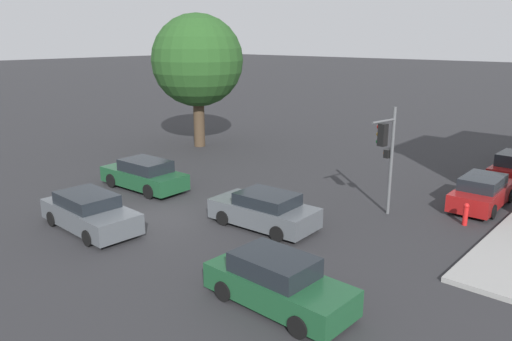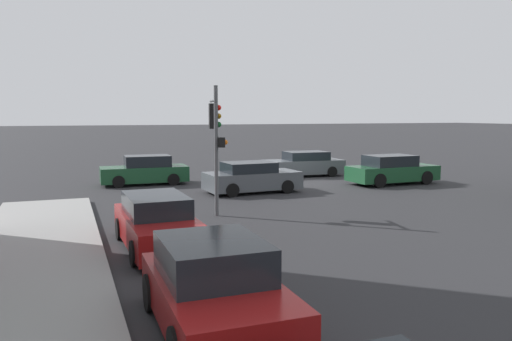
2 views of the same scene
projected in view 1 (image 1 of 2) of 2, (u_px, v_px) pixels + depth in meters
name	position (u px, v px, depth m)	size (l,w,h in m)	color
ground_plane	(153.00, 219.00, 20.51)	(300.00, 300.00, 0.00)	#28282B
street_tree	(197.00, 61.00, 32.76)	(6.04, 6.04, 8.78)	#423323
traffic_signal	(386.00, 147.00, 20.23)	(0.48, 1.62, 4.54)	#515456
crossing_car_0	(144.00, 175.00, 24.43)	(4.70, 2.04, 1.48)	#194728
crossing_car_1	(278.00, 283.00, 13.76)	(4.35, 1.93, 1.48)	#194728
crossing_car_2	(264.00, 210.00, 19.59)	(4.38, 2.16, 1.40)	#4C5156
crossing_car_3	(90.00, 212.00, 19.33)	(4.63, 2.12, 1.42)	#4C5156
parked_car_0	(482.00, 192.00, 21.88)	(1.89, 4.43, 1.42)	maroon
fire_hydrant	(466.00, 213.00, 19.76)	(0.22, 0.22, 0.92)	red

